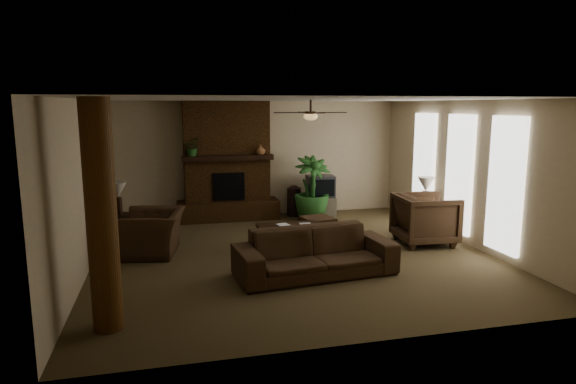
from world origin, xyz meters
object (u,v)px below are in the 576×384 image
object	(u,v)px
log_column	(102,217)
lamp_left	(118,192)
sofa	(315,245)
side_table_left	(120,228)
coffee_table	(290,229)
floor_plant	(312,203)
lamp_right	(426,186)
armchair_left	(152,226)
ottoman	(318,227)
side_table_right	(424,219)
armchair_right	(425,217)
tv_stand	(318,207)
floor_vase	(294,199)

from	to	relation	value
log_column	lamp_left	distance (m)	4.11
sofa	side_table_left	bearing A→B (deg)	132.54
coffee_table	floor_plant	bearing A→B (deg)	63.18
sofa	coffee_table	xyz separation A→B (m)	(-0.03, 1.60, -0.13)
log_column	lamp_right	world-z (taller)	log_column
sofa	armchair_left	world-z (taller)	armchair_left
armchair_left	ottoman	size ratio (longest dim) A/B	2.01
side_table_left	side_table_right	distance (m)	6.35
armchair_right	side_table_right	xyz separation A→B (m)	(0.44, 0.84, -0.27)
tv_stand	floor_vase	bearing A→B (deg)	163.08
log_column	lamp_right	size ratio (longest dim) A/B	4.31
ottoman	floor_plant	size ratio (longest dim) A/B	0.39
coffee_table	side_table_left	size ratio (longest dim) A/B	2.18
side_table_left	side_table_right	bearing A→B (deg)	-6.88
armchair_left	floor_plant	distance (m)	4.02
tv_stand	lamp_left	bearing A→B (deg)	-156.00
log_column	lamp_right	bearing A→B (deg)	28.65
side_table_left	lamp_right	size ratio (longest dim) A/B	0.85
sofa	floor_plant	bearing A→B (deg)	68.40
floor_vase	lamp_right	distance (m)	3.26
log_column	armchair_right	bearing A→B (deg)	23.97
floor_plant	lamp_left	distance (m)	4.36
tv_stand	floor_plant	size ratio (longest dim) A/B	0.56
side_table_left	floor_vase	bearing A→B (deg)	19.86
log_column	armchair_right	distance (m)	6.26
sofa	lamp_left	distance (m)	4.31
lamp_left	log_column	bearing A→B (deg)	-87.20
tv_stand	side_table_left	bearing A→B (deg)	-156.28
log_column	sofa	distance (m)	3.40
armchair_right	floor_vase	xyz separation A→B (m)	(-1.89, 3.03, -0.11)
armchair_left	floor_vase	size ratio (longest dim) A/B	1.57
armchair_left	armchair_right	size ratio (longest dim) A/B	1.11
armchair_left	tv_stand	size ratio (longest dim) A/B	1.42
lamp_left	coffee_table	bearing A→B (deg)	-20.88
ottoman	tv_stand	world-z (taller)	tv_stand
log_column	ottoman	distance (m)	5.33
sofa	side_table_left	xyz separation A→B (m)	(-3.23, 2.84, -0.22)
log_column	tv_stand	xyz separation A→B (m)	(4.31, 5.29, -1.15)
armchair_left	floor_vase	xyz separation A→B (m)	(3.31, 2.45, -0.10)
sofa	lamp_right	bearing A→B (deg)	27.77
ottoman	lamp_left	bearing A→B (deg)	172.39
log_column	armchair_left	distance (m)	3.25
armchair_right	coffee_table	bearing A→B (deg)	86.75
floor_vase	floor_plant	xyz separation A→B (m)	(0.27, -0.62, -0.00)
sofa	coffee_table	world-z (taller)	sofa
sofa	lamp_right	size ratio (longest dim) A/B	3.93
armchair_right	coffee_table	xyz separation A→B (m)	(-2.66, 0.35, -0.17)
ottoman	floor_plant	bearing A→B (deg)	78.98
floor_vase	side_table_right	size ratio (longest dim) A/B	1.40
floor_vase	lamp_right	xyz separation A→B (m)	(2.32, -2.22, 0.57)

